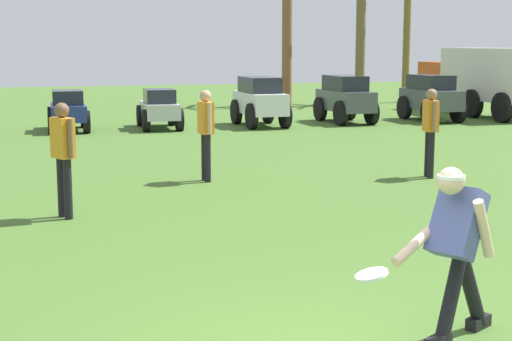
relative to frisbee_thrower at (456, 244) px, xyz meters
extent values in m
cylinder|color=black|center=(-0.05, -0.03, -0.43)|extent=(0.37, 0.28, 0.72)
cylinder|color=black|center=(0.22, 0.13, -0.43)|extent=(0.44, 0.32, 0.69)
cube|color=black|center=(0.35, 0.20, -0.74)|extent=(0.28, 0.21, 0.10)
cube|color=#4C5699|center=(-0.01, 0.00, 0.17)|extent=(0.52, 0.50, 0.57)
sphere|color=beige|center=(-0.11, -0.06, 0.51)|extent=(0.29, 0.29, 0.21)
cylinder|color=white|center=(-0.11, -0.06, 0.54)|extent=(0.29, 0.29, 0.03)
cylinder|color=beige|center=(-0.34, 0.02, 0.03)|extent=(0.54, 0.35, 0.27)
cylinder|color=beige|center=(0.14, -0.15, 0.15)|extent=(0.29, 0.21, 0.49)
cylinder|color=white|center=(-0.82, -0.23, -0.11)|extent=(0.28, 0.28, 0.08)
cylinder|color=black|center=(3.56, 6.90, -0.38)|extent=(0.13, 0.13, 0.82)
cylinder|color=black|center=(3.59, 7.08, -0.38)|extent=(0.13, 0.13, 0.82)
cube|color=orange|center=(3.57, 6.99, 0.30)|extent=(0.26, 0.37, 0.54)
cylinder|color=#936B4C|center=(3.53, 6.79, 0.31)|extent=(0.08, 0.08, 0.52)
cylinder|color=#936B4C|center=(3.61, 7.20, 0.31)|extent=(0.08, 0.08, 0.52)
sphere|color=#936B4C|center=(3.57, 6.99, 0.67)|extent=(0.23, 0.23, 0.20)
cylinder|color=black|center=(-0.27, 7.62, -0.38)|extent=(0.12, 0.12, 0.82)
cylinder|color=black|center=(-0.29, 7.80, -0.38)|extent=(0.12, 0.12, 0.82)
cube|color=orange|center=(-0.28, 7.71, 0.30)|extent=(0.23, 0.35, 0.54)
cylinder|color=tan|center=(-0.26, 7.50, 0.31)|extent=(0.08, 0.08, 0.52)
cylinder|color=tan|center=(-0.30, 7.92, 0.31)|extent=(0.08, 0.08, 0.52)
sphere|color=tan|center=(-0.28, 7.71, 0.67)|extent=(0.22, 0.22, 0.20)
cylinder|color=black|center=(-2.70, 5.35, -0.38)|extent=(0.15, 0.15, 0.82)
cylinder|color=black|center=(-2.78, 5.51, -0.38)|extent=(0.15, 0.15, 0.82)
cube|color=orange|center=(-2.74, 5.43, 0.30)|extent=(0.33, 0.39, 0.54)
cylinder|color=brown|center=(-2.64, 5.24, 0.31)|extent=(0.10, 0.10, 0.52)
cylinder|color=brown|center=(-2.83, 5.62, 0.31)|extent=(0.10, 0.10, 0.52)
sphere|color=brown|center=(-2.74, 5.43, 0.67)|extent=(0.27, 0.27, 0.20)
cube|color=navy|center=(-2.15, 16.55, -0.28)|extent=(0.95, 2.22, 0.42)
cube|color=#1E232B|center=(-2.15, 16.45, 0.12)|extent=(0.82, 1.12, 0.38)
cylinder|color=black|center=(-2.58, 17.33, -0.49)|extent=(0.19, 0.60, 0.60)
cylinder|color=black|center=(-1.68, 17.31, -0.49)|extent=(0.19, 0.60, 0.60)
cylinder|color=black|center=(-2.62, 15.79, -0.49)|extent=(0.19, 0.60, 0.60)
cylinder|color=black|center=(-1.72, 15.77, -0.49)|extent=(0.19, 0.60, 0.60)
cube|color=#B7BABF|center=(0.32, 16.42, -0.28)|extent=(0.98, 2.23, 0.42)
cube|color=#1E232B|center=(0.31, 16.32, 0.12)|extent=(0.83, 1.13, 0.38)
cylinder|color=black|center=(-0.10, 17.21, -0.49)|extent=(0.20, 0.61, 0.60)
cylinder|color=black|center=(0.80, 17.17, -0.49)|extent=(0.20, 0.61, 0.60)
cylinder|color=black|center=(-0.16, 15.67, -0.49)|extent=(0.20, 0.61, 0.60)
cylinder|color=black|center=(0.74, 15.63, -0.49)|extent=(0.20, 0.61, 0.60)
cube|color=silver|center=(3.20, 16.25, -0.13)|extent=(1.03, 2.37, 0.60)
cube|color=#1E232B|center=(3.19, 16.30, 0.39)|extent=(0.89, 1.57, 0.44)
cylinder|color=black|center=(2.69, 17.02, -0.43)|extent=(0.19, 0.72, 0.72)
cylinder|color=black|center=(3.67, 17.04, -0.43)|extent=(0.19, 0.72, 0.72)
cylinder|color=black|center=(2.72, 15.46, -0.43)|extent=(0.19, 0.72, 0.72)
cylinder|color=black|center=(3.70, 15.48, -0.43)|extent=(0.19, 0.72, 0.72)
cube|color=#474C51|center=(5.92, 16.49, -0.13)|extent=(1.04, 2.37, 0.60)
cube|color=#1E232B|center=(5.92, 16.54, 0.39)|extent=(0.90, 1.57, 0.44)
cylinder|color=black|center=(5.41, 17.26, -0.43)|extent=(0.20, 0.72, 0.72)
cylinder|color=black|center=(6.39, 17.28, -0.43)|extent=(0.20, 0.72, 0.72)
cylinder|color=black|center=(5.45, 15.70, -0.43)|extent=(0.20, 0.72, 0.72)
cylinder|color=black|center=(6.43, 15.72, -0.43)|extent=(0.20, 0.72, 0.72)
cube|color=#474C51|center=(8.65, 16.28, -0.13)|extent=(1.00, 2.36, 0.60)
cube|color=#1E232B|center=(8.65, 16.33, 0.39)|extent=(0.88, 1.56, 0.44)
cylinder|color=black|center=(8.15, 17.05, -0.43)|extent=(0.19, 0.72, 0.72)
cylinder|color=black|center=(9.13, 17.06, -0.43)|extent=(0.19, 0.72, 0.72)
cylinder|color=black|center=(8.16, 15.49, -0.43)|extent=(0.19, 0.72, 0.72)
cylinder|color=black|center=(9.14, 15.50, -0.43)|extent=(0.19, 0.72, 0.72)
cube|color=#CC4C19|center=(10.99, 19.79, 0.33)|extent=(1.06, 1.71, 1.15)
cube|color=silver|center=(11.01, 16.84, 0.58)|extent=(1.18, 4.21, 1.65)
cylinder|color=black|center=(10.41, 19.44, -0.34)|extent=(0.25, 0.90, 0.90)
cylinder|color=black|center=(11.56, 19.45, -0.34)|extent=(0.25, 0.90, 0.90)
cylinder|color=black|center=(10.44, 16.83, -0.34)|extent=(0.25, 0.90, 0.90)
cylinder|color=black|center=(11.59, 16.84, -0.34)|extent=(0.25, 0.90, 0.90)
cylinder|color=black|center=(10.45, 15.18, -0.34)|extent=(0.25, 0.90, 0.90)
cylinder|color=brown|center=(6.41, 23.53, 2.39)|extent=(0.38, 0.38, 6.37)
cylinder|color=brown|center=(9.15, 22.83, 2.92)|extent=(0.37, 0.37, 7.43)
cylinder|color=brown|center=(11.44, 23.52, 2.55)|extent=(0.29, 0.29, 6.70)
camera|label=1|loc=(-3.14, -5.25, 1.53)|focal=55.00mm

